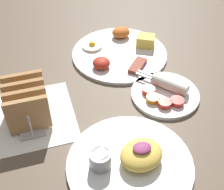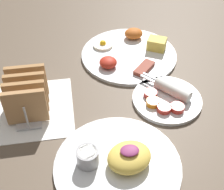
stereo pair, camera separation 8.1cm
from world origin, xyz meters
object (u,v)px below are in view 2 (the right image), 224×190
(plate_foreground, at_px, (118,162))
(toast_rack, at_px, (27,95))
(plate_breakfast, at_px, (130,52))
(plate_condiments, at_px, (167,98))

(plate_foreground, distance_m, toast_rack, 0.29)
(toast_rack, bearing_deg, plate_breakfast, 33.14)
(plate_condiments, distance_m, plate_foreground, 0.25)
(plate_breakfast, relative_size, toast_rack, 2.02)
(plate_breakfast, xyz_separation_m, plate_condiments, (0.06, -0.22, 0.00))
(plate_condiments, bearing_deg, plate_foreground, -131.99)
(plate_condiments, bearing_deg, plate_breakfast, 104.41)
(plate_condiments, height_order, toast_rack, toast_rack)
(plate_condiments, xyz_separation_m, plate_foreground, (-0.16, -0.18, 0.00))
(plate_foreground, relative_size, toast_rack, 1.88)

